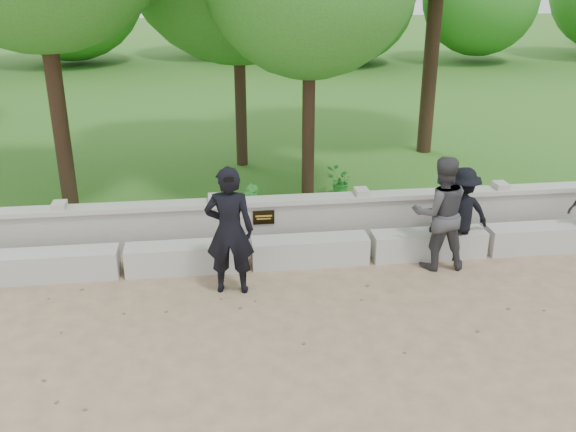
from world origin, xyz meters
name	(u,v)px	position (x,y,z in m)	size (l,w,h in m)	color
ground	(260,329)	(0.00, 0.00, 0.00)	(80.00, 80.00, 0.00)	tan
lawn	(222,103)	(0.00, 14.00, 0.12)	(40.00, 22.00, 0.25)	#355C1E
concrete_bench	(249,254)	(0.00, 1.90, 0.22)	(11.90, 0.45, 0.45)	beige
parapet_wall	(245,224)	(0.00, 2.60, 0.46)	(12.50, 0.35, 0.90)	#B2B0A8
man_main	(230,231)	(-0.32, 1.14, 0.98)	(0.77, 0.69, 1.96)	black
visitor_left	(440,213)	(3.01, 1.53, 0.93)	(0.93, 0.74, 1.86)	#3B3B3F
visitor_mid	(460,214)	(3.46, 1.80, 0.78)	(1.07, 0.69, 1.57)	black
shrub_b	(251,203)	(0.14, 3.30, 0.57)	(0.35, 0.29, 0.65)	#2D842E
shrub_c	(340,182)	(2.00, 4.37, 0.53)	(0.51, 0.44, 0.56)	#2D842E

